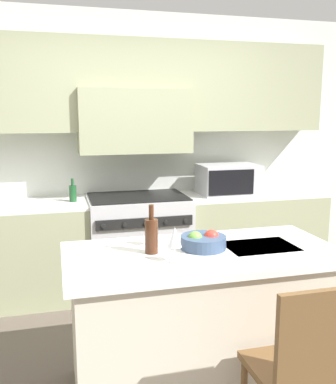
{
  "coord_description": "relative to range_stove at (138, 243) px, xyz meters",
  "views": [
    {
      "loc": [
        -0.74,
        -2.33,
        1.72
      ],
      "look_at": [
        0.05,
        0.67,
        1.15
      ],
      "focal_mm": 40.0,
      "sensor_mm": 36.0,
      "label": 1
    }
  ],
  "objects": [
    {
      "name": "oil_bottle_on_counter",
      "position": [
        -0.6,
        0.02,
        0.53
      ],
      "size": [
        0.07,
        0.07,
        0.21
      ],
      "color": "#194723",
      "rests_on": "back_counter"
    },
    {
      "name": "microwave",
      "position": [
        0.94,
        0.02,
        0.59
      ],
      "size": [
        0.59,
        0.41,
        0.3
      ],
      "color": "#B7B7BC",
      "rests_on": "back_counter"
    },
    {
      "name": "back_counter",
      "position": [
        0.0,
        0.02,
        -0.01
      ],
      "size": [
        3.84,
        0.62,
        0.92
      ],
      "color": "gray",
      "rests_on": "ground_plane"
    },
    {
      "name": "wine_bottle",
      "position": [
        -0.21,
        -1.56,
        0.54
      ],
      "size": [
        0.08,
        0.08,
        0.3
      ],
      "color": "#422314",
      "rests_on": "kitchen_island"
    },
    {
      "name": "fruit_bowl",
      "position": [
        0.12,
        -1.55,
        0.47
      ],
      "size": [
        0.28,
        0.28,
        0.11
      ],
      "color": "#384C6B",
      "rests_on": "kitchen_island"
    },
    {
      "name": "kitchen_island",
      "position": [
        0.1,
        -1.59,
        -0.02
      ],
      "size": [
        1.68,
        0.81,
        0.9
      ],
      "color": "beige",
      "rests_on": "ground_plane"
    },
    {
      "name": "wine_glass_near",
      "position": [
        -0.12,
        -1.74,
        0.56
      ],
      "size": [
        0.08,
        0.08,
        0.2
      ],
      "color": "white",
      "rests_on": "kitchen_island"
    },
    {
      "name": "range_stove",
      "position": [
        0.0,
        0.0,
        0.0
      ],
      "size": [
        0.95,
        0.7,
        0.95
      ],
      "color": "#B7B7BC",
      "rests_on": "ground_plane"
    },
    {
      "name": "back_cabinetry",
      "position": [
        0.0,
        0.27,
        1.13
      ],
      "size": [
        10.0,
        0.46,
        2.7
      ],
      "color": "silver",
      "rests_on": "ground_plane"
    },
    {
      "name": "island_chair",
      "position": [
        0.36,
        -2.29,
        0.06
      ],
      "size": [
        0.42,
        0.4,
        0.95
      ],
      "color": "brown",
      "rests_on": "ground_plane"
    },
    {
      "name": "wine_glass_far",
      "position": [
        -0.18,
        -1.41,
        0.56
      ],
      "size": [
        0.08,
        0.08,
        0.2
      ],
      "color": "white",
      "rests_on": "kitchen_island"
    }
  ]
}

